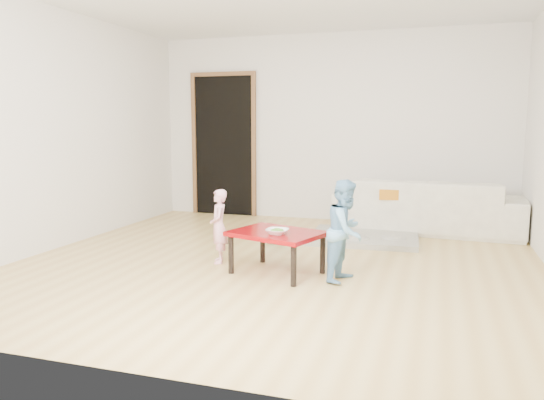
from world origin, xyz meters
The scene contains 13 objects.
floor centered at (0.00, 0.00, 0.00)m, with size 5.00×5.00×0.01m, color tan.
back_wall centered at (0.00, 2.50, 1.30)m, with size 5.00×0.02×2.60m, color white.
left_wall centered at (-2.50, 0.00, 1.30)m, with size 0.02×5.00×2.60m, color white.
doorway centered at (-1.60, 2.48, 1.02)m, with size 1.02×0.08×2.11m, color brown, non-canonical shape.
sofa centered at (1.36, 2.05, 0.33)m, with size 2.29×0.89×0.67m, color white.
cushion centered at (1.01, 1.83, 0.50)m, with size 0.47×0.42×0.13m, color orange.
red_table centered at (0.10, -0.38, 0.20)m, with size 0.78×0.59×0.39m, color maroon, non-canonical shape.
bowl centered at (0.14, -0.50, 0.41)m, with size 0.20×0.20×0.05m, color white.
broccoli centered at (0.14, -0.50, 0.42)m, with size 0.12×0.12×0.06m, color #2D5919, non-canonical shape.
child_pink centered at (-0.55, -0.18, 0.36)m, with size 0.26×0.17×0.73m, color pink.
child_blue centered at (0.74, -0.41, 0.44)m, with size 0.43×0.34×0.89m, color #5BAAD3.
basin centered at (-0.25, 0.87, 0.07)m, with size 0.42×0.42×0.13m, color #2D6BAC.
blanket centered at (0.67, 1.29, 0.03)m, with size 1.24×1.03×0.06m, color #B5B29F, non-canonical shape.
Camera 1 is at (1.49, -4.88, 1.36)m, focal length 35.00 mm.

